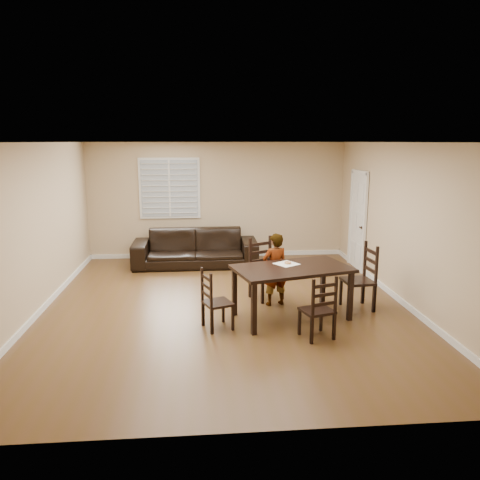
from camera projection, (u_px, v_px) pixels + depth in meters
name	position (u px, v px, depth m)	size (l,w,h in m)	color
ground	(226.00, 306.00, 7.86)	(7.00, 7.00, 0.00)	brown
room	(227.00, 198.00, 7.66)	(6.04, 7.04, 2.72)	tan
dining_table	(292.00, 273.00, 7.20)	(1.95, 1.41, 0.82)	black
chair_near	(262.00, 270.00, 8.26)	(0.63, 0.62, 1.07)	black
chair_far	(321.00, 312.00, 6.43)	(0.51, 0.49, 0.92)	black
chair_left	(211.00, 303.00, 6.81)	(0.50, 0.51, 0.90)	black
chair_right	(365.00, 279.00, 7.68)	(0.50, 0.53, 1.09)	black
child	(275.00, 269.00, 7.80)	(0.45, 0.30, 1.23)	gray
napkin	(287.00, 264.00, 7.36)	(0.32, 0.32, 0.00)	beige
donut	(288.00, 262.00, 7.36)	(0.11, 0.11, 0.04)	#BC7943
sofa	(195.00, 248.00, 10.36)	(2.72, 1.07, 0.80)	black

